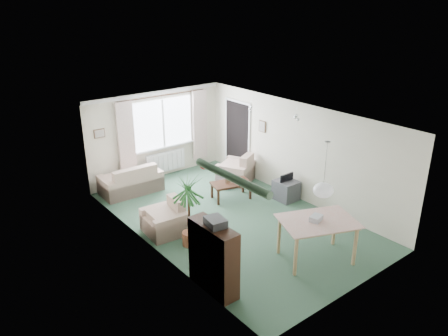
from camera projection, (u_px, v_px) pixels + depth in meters
ground at (232, 219)px, 9.87m from camera, size 6.50×6.50×0.00m
window at (163, 123)px, 11.79m from camera, size 1.80×0.03×1.30m
curtain_rod at (163, 95)px, 11.45m from camera, size 2.60×0.03×0.03m
curtain_left at (126, 140)px, 11.14m from camera, size 0.45×0.08×2.00m
curtain_right at (200, 125)px, 12.46m from camera, size 0.45×0.08×2.00m
radiator at (166, 162)px, 12.16m from camera, size 1.20×0.10×0.55m
doorway at (238, 137)px, 12.25m from camera, size 0.03×0.95×2.00m
pendant_lamp at (323, 190)px, 7.76m from camera, size 0.36×0.36×0.36m
tinsel_garland at (231, 177)px, 6.24m from camera, size 1.60×1.60×0.12m
bauble_cluster_a at (251, 107)px, 10.46m from camera, size 0.20×0.20×0.20m
bauble_cluster_b at (297, 115)px, 9.76m from camera, size 0.20×0.20×0.20m
wall_picture_back at (99, 133)px, 10.73m from camera, size 0.28×0.03×0.22m
wall_picture_right at (262, 126)px, 11.32m from camera, size 0.03×0.24×0.30m
sofa at (131, 178)px, 11.10m from camera, size 1.53×0.84×0.75m
armchair_corner at (236, 167)px, 11.78m from camera, size 1.16×1.14×0.79m
armchair_left at (164, 217)px, 9.18m from camera, size 0.85×0.89×0.74m
coffee_table at (231, 190)px, 10.80m from camera, size 1.06×0.77×0.43m
photo_frame at (227, 180)px, 10.69m from camera, size 0.12×0.06×0.16m
bookshelf at (213, 258)px, 7.30m from camera, size 0.34×1.01×1.23m
hifi_box at (216, 222)px, 7.04m from camera, size 0.33×0.39×0.14m
houseplant at (189, 211)px, 8.57m from camera, size 0.81×0.81×1.53m
dining_table at (316, 240)px, 8.23m from camera, size 1.52×1.29×0.81m
gift_box at (316, 219)px, 8.05m from camera, size 0.29×0.24×0.12m
tv_cube at (286, 190)px, 10.74m from camera, size 0.49×0.54×0.49m
pet_bed at (225, 184)px, 11.56m from camera, size 0.68×0.68×0.10m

